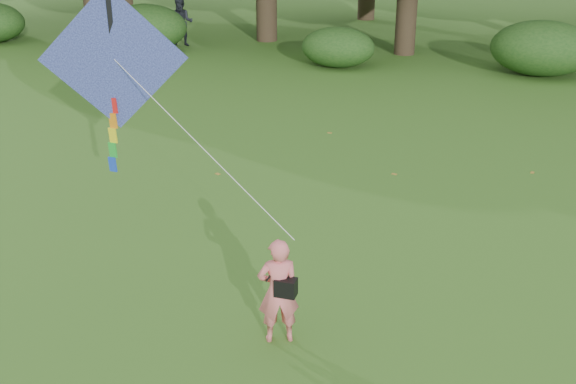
# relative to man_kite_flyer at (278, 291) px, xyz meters

# --- Properties ---
(ground) EXTENTS (100.00, 100.00, 0.00)m
(ground) POSITION_rel_man_kite_flyer_xyz_m (0.89, -0.11, -0.81)
(ground) COLOR #265114
(ground) RESTS_ON ground
(man_kite_flyer) EXTENTS (0.69, 0.59, 1.61)m
(man_kite_flyer) POSITION_rel_man_kite_flyer_xyz_m (0.00, 0.00, 0.00)
(man_kite_flyer) COLOR #E96E71
(man_kite_flyer) RESTS_ON ground
(bystander_left) EXTENTS (1.09, 0.93, 1.93)m
(bystander_left) POSITION_rel_man_kite_flyer_xyz_m (-10.05, 18.78, 0.16)
(bystander_left) COLOR #20232B
(bystander_left) RESTS_ON ground
(crossbody_bag) EXTENTS (0.43, 0.20, 0.68)m
(crossbody_bag) POSITION_rel_man_kite_flyer_xyz_m (0.12, -0.03, 0.11)
(crossbody_bag) COLOR black
(crossbody_bag) RESTS_ON ground
(flying_kite) EXTENTS (4.59, 2.13, 3.12)m
(flying_kite) POSITION_rel_man_kite_flyer_xyz_m (-3.23, 1.64, 2.69)
(flying_kite) COLOR #296EB3
(flying_kite) RESTS_ON ground
(shrub_band) EXTENTS (39.15, 3.22, 1.88)m
(shrub_band) POSITION_rel_man_kite_flyer_xyz_m (0.17, 17.49, 0.05)
(shrub_band) COLOR #264919
(shrub_band) RESTS_ON ground
(fallen_leaves) EXTENTS (9.97, 13.32, 0.01)m
(fallen_leaves) POSITION_rel_man_kite_flyer_xyz_m (1.36, 3.14, -0.80)
(fallen_leaves) COLOR olive
(fallen_leaves) RESTS_ON ground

